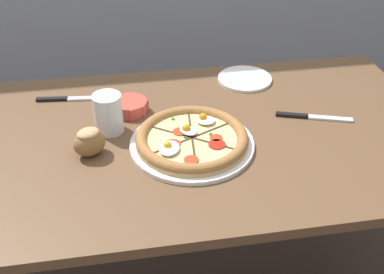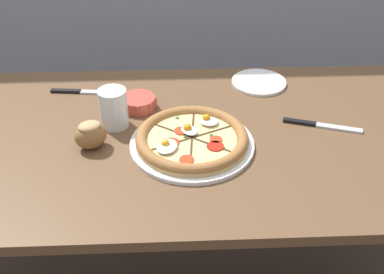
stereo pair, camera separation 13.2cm
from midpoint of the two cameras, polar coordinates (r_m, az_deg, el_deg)
name	(u,v)px [view 2 (the right image)]	position (r m, az deg, el deg)	size (l,w,h in m)	color
dining_table	(185,161)	(1.44, 1.80, -2.94)	(1.52, 0.82, 0.75)	brown
pizza	(192,140)	(1.32, 2.84, -0.43)	(0.35, 0.35, 0.05)	white
ramekin_bowl	(138,102)	(1.50, -3.89, 4.04)	(0.12, 0.12, 0.04)	#C64C3D
bread_piece_near	(91,134)	(1.32, -9.18, 0.21)	(0.11, 0.10, 0.08)	olive
knife_main	(321,125)	(1.48, 17.55, 1.24)	(0.22, 0.09, 0.01)	silver
knife_spare	(85,92)	(1.61, -10.25, 5.22)	(0.24, 0.04, 0.01)	silver
water_glass	(114,110)	(1.40, -6.64, 3.09)	(0.08, 0.08, 0.12)	white
side_saucer	(259,82)	(1.66, 10.20, 6.34)	(0.18, 0.18, 0.01)	white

